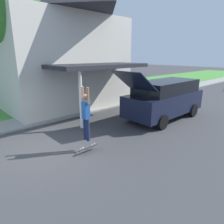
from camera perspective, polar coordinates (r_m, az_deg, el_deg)
The scene contains 8 objects.
ground_plane at distance 8.11m, azimuth -18.83°, elevation -10.09°, with size 120.00×120.00×0.00m, color #3D3D3F.
lawn at distance 17.53m, azimuth -11.80°, elevation 4.44°, with size 10.00×80.00×0.08m.
sidewalk at distance 14.01m, azimuth -2.43°, elevation 1.94°, with size 1.80×80.00×0.10m.
house at distance 16.20m, azimuth -18.11°, elevation 19.74°, with size 12.40×8.50×8.91m.
lawn_tree_near at distance 12.76m, azimuth -27.12°, elevation 24.76°, with size 3.78×3.78×7.59m.
suv_parked at distance 11.40m, azimuth 14.83°, elevation 3.84°, with size 2.14×5.71×2.78m.
skateboarder at distance 7.15m, azimuth -7.48°, elevation -0.44°, with size 0.41×0.23×1.97m.
skateboard at distance 7.46m, azimuth -6.82°, elevation -10.05°, with size 0.21×0.83×0.19m.
Camera 1 is at (6.80, -2.75, 3.45)m, focal length 32.00 mm.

